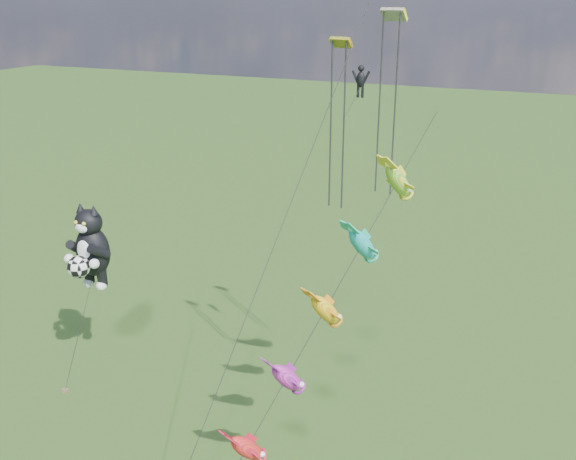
% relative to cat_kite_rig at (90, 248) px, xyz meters
% --- Properties ---
extents(ground, '(300.00, 300.00, 0.00)m').
position_rel_cat_kite_rig_xyz_m(ground, '(4.38, -6.58, -8.75)').
color(ground, '#18370D').
extents(cat_kite_rig, '(2.59, 4.19, 11.45)m').
position_rel_cat_kite_rig_xyz_m(cat_kite_rig, '(0.00, 0.00, 0.00)').
color(cat_kite_rig, brown).
rests_on(cat_kite_rig, ground).
extents(fish_windsock_rig, '(6.86, 14.52, 17.95)m').
position_rel_cat_kite_rig_xyz_m(fish_windsock_rig, '(16.65, -4.28, 1.32)').
color(fish_windsock_rig, brown).
rests_on(fish_windsock_rig, ground).
extents(parafoil_rig, '(5.75, 17.00, 25.77)m').
position_rel_cat_kite_rig_xyz_m(parafoil_rig, '(16.12, 0.84, 10.01)').
color(parafoil_rig, brown).
rests_on(parafoil_rig, ground).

